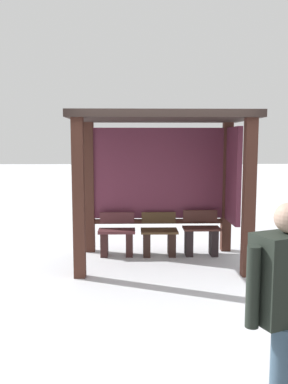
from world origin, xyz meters
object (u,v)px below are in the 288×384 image
bus_shelter (167,153)px  bench_left_inside (117,238)px  bench_center_inside (159,239)px  bench_right_inside (201,237)px  person_walking (286,297)px

bus_shelter → bench_left_inside: size_ratio=3.77×
bench_center_inside → bench_right_inside: 0.74m
bench_right_inside → person_walking: size_ratio=0.49×
bus_shelter → bench_left_inside: 1.71m
bench_left_inside → bench_right_inside: (1.47, 0.00, 0.01)m
bus_shelter → bench_right_inside: 1.61m
person_walking → bench_center_inside: bearing=97.9°
bench_right_inside → bench_left_inside: bearing=-180.0°
bench_left_inside → person_walking: size_ratio=0.47×
bus_shelter → bench_right_inside: bus_shelter is taller
bus_shelter → bench_left_inside: bus_shelter is taller
bench_right_inside → person_walking: person_walking is taller
bus_shelter → bench_right_inside: size_ratio=3.62×
bus_shelter → person_walking: (0.50, -4.09, -0.86)m
bench_right_inside → person_walking: (-0.14, -4.32, 0.61)m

